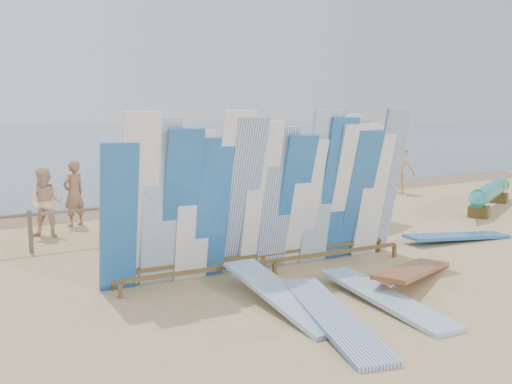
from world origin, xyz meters
TOP-DOWN VIEW (x-y plane):
  - ground at (0.00, 0.00)m, footprint 160.00×160.00m
  - wet_sand_strip at (0.00, 7.20)m, footprint 40.00×2.60m
  - fence at (0.00, 3.00)m, footprint 12.08×0.08m
  - main_surfboard_rack at (-0.60, -0.84)m, footprint 6.02×1.34m
  - side_surfboard_rack at (3.59, 1.86)m, footprint 2.70×1.09m
  - outrigger_canoe at (8.90, 1.14)m, footprint 5.55×2.87m
  - vendor_table at (2.93, 1.23)m, footprint 0.94×0.83m
  - flat_board_b at (-0.08, -3.22)m, footprint 0.86×2.75m
  - flat_board_d at (4.46, -1.08)m, footprint 2.76×1.02m
  - flat_board_c at (1.21, -2.65)m, footprint 2.68×1.62m
  - flat_board_e at (-1.33, -3.48)m, footprint 1.32×2.74m
  - flat_board_a at (-1.48, -2.45)m, footprint 0.73×2.72m
  - beach_chair_left at (-0.02, 3.49)m, footprint 0.69×0.71m
  - beach_chair_right at (1.00, 4.17)m, footprint 0.51×0.53m
  - stroller at (2.50, 3.71)m, footprint 0.62×0.87m
  - beachgoer_1 at (-2.51, 5.34)m, footprint 0.71×0.59m
  - beachgoer_10 at (4.86, 3.90)m, footprint 0.60×1.12m
  - beachgoer_2 at (-3.40, 4.37)m, footprint 0.88×0.77m
  - beachgoer_extra_0 at (9.26, 5.12)m, footprint 1.20×1.21m
  - beachgoer_6 at (2.65, 3.66)m, footprint 0.91×0.45m
  - beachgoer_4 at (0.16, 4.80)m, footprint 0.98×0.46m
  - beachgoer_5 at (2.50, 6.27)m, footprint 1.25×1.46m
  - beachgoer_7 at (1.98, 5.61)m, footprint 0.69×0.46m
  - beachgoer_8 at (2.60, 4.60)m, footprint 0.51×0.84m
  - beachgoer_9 at (6.46, 5.02)m, footprint 1.22×0.66m
  - beachgoer_3 at (-0.16, 5.97)m, footprint 0.93×1.04m

SIDE VIEW (x-z plane):
  - ground at x=0.00m, z-range 0.00..0.00m
  - wet_sand_strip at x=0.00m, z-range -0.01..0.01m
  - flat_board_b at x=-0.08m, z-range -0.11..0.11m
  - flat_board_d at x=4.46m, z-range -0.11..0.11m
  - flat_board_c at x=1.21m, z-range -0.20..0.20m
  - flat_board_e at x=-1.33m, z-range -0.14..0.14m
  - flat_board_a at x=-1.48m, z-range -0.20..0.20m
  - beach_chair_right at x=1.00m, z-range -0.17..0.64m
  - beach_chair_left at x=-0.02m, z-range -0.17..0.66m
  - vendor_table at x=2.93m, z-range -0.17..0.87m
  - stroller at x=2.50m, z-range -0.11..1.05m
  - outrigger_canoe at x=8.90m, z-range 0.12..0.95m
  - fence at x=0.00m, z-range 0.18..1.08m
  - beachgoer_3 at x=-0.16m, z-range 0.00..1.54m
  - beachgoer_5 at x=2.50m, z-range 0.00..1.58m
  - beachgoer_8 at x=2.60m, z-range 0.00..1.61m
  - beachgoer_4 at x=0.16m, z-range 0.00..1.63m
  - beachgoer_2 at x=-3.40m, z-range 0.00..1.64m
  - beachgoer_1 at x=-2.51m, z-range 0.00..1.72m
  - beachgoer_7 at x=1.98m, z-range 0.00..1.74m
  - beachgoer_9 at x=6.46m, z-range 0.00..1.79m
  - beachgoer_10 at x=4.86m, z-range 0.00..1.82m
  - beachgoer_6 at x=2.65m, z-range 0.00..1.83m
  - beachgoer_extra_0 at x=9.26m, z-range 0.00..1.86m
  - main_surfboard_rack at x=-0.60m, z-range -0.16..2.82m
  - side_surfboard_rack at x=3.59m, z-range -0.16..2.87m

